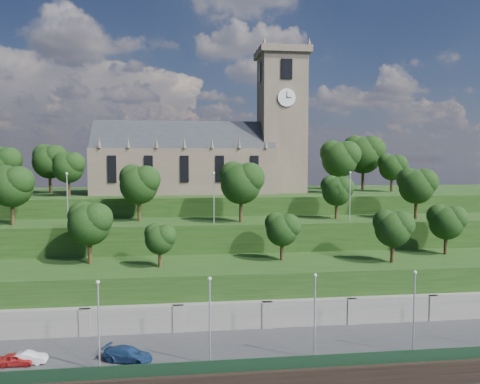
{
  "coord_description": "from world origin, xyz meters",
  "views": [
    {
      "loc": [
        -4.42,
        -39.86,
        21.07
      ],
      "look_at": [
        4.23,
        30.0,
        16.18
      ],
      "focal_mm": 35.0,
      "sensor_mm": 36.0,
      "label": 1
    }
  ],
  "objects": [
    {
      "name": "promenade",
      "position": [
        0.0,
        6.0,
        1.0
      ],
      "size": [
        160.0,
        12.0,
        2.0
      ],
      "primitive_type": "cube",
      "color": "#2D2D30",
      "rests_on": "ground"
    },
    {
      "name": "fence",
      "position": [
        0.0,
        0.6,
        2.6
      ],
      "size": [
        160.0,
        0.1,
        1.2
      ],
      "primitive_type": "cube",
      "color": "#15301D",
      "rests_on": "promenade"
    },
    {
      "name": "retaining_wall",
      "position": [
        0.0,
        11.97,
        2.5
      ],
      "size": [
        160.0,
        2.1,
        5.0
      ],
      "color": "slate",
      "rests_on": "ground"
    },
    {
      "name": "embankment_lower",
      "position": [
        0.0,
        18.0,
        4.0
      ],
      "size": [
        160.0,
        12.0,
        8.0
      ],
      "primitive_type": "cube",
      "color": "#1B3712",
      "rests_on": "ground"
    },
    {
      "name": "embankment_upper",
      "position": [
        0.0,
        29.0,
        6.0
      ],
      "size": [
        160.0,
        10.0,
        12.0
      ],
      "primitive_type": "cube",
      "color": "#1B3712",
      "rests_on": "ground"
    },
    {
      "name": "hilltop",
      "position": [
        0.0,
        50.0,
        7.5
      ],
      "size": [
        160.0,
        32.0,
        15.0
      ],
      "primitive_type": "cube",
      "color": "#1B3712",
      "rests_on": "ground"
    },
    {
      "name": "church",
      "position": [
        0.79,
        45.98,
        22.52
      ],
      "size": [
        38.6,
        12.35,
        27.6
      ],
      "color": "brown",
      "rests_on": "hilltop"
    },
    {
      "name": "trees_lower",
      "position": [
        3.37,
        18.46,
        12.6
      ],
      "size": [
        64.5,
        8.88,
        7.85
      ],
      "color": "#2F2312",
      "rests_on": "embankment_lower"
    },
    {
      "name": "trees_upper",
      "position": [
        0.42,
        28.11,
        17.58
      ],
      "size": [
        64.65,
        8.76,
        8.83
      ],
      "color": "#2F2312",
      "rests_on": "embankment_upper"
    },
    {
      "name": "trees_hilltop",
      "position": [
        6.38,
        45.46,
        21.33
      ],
      "size": [
        74.36,
        16.17,
        10.97
      ],
      "color": "#2F2312",
      "rests_on": "hilltop"
    },
    {
      "name": "lamp_posts_promenade",
      "position": [
        -2.0,
        2.5,
        6.76
      ],
      "size": [
        60.36,
        0.36,
        8.3
      ],
      "color": "#B2B2B7",
      "rests_on": "promenade"
    },
    {
      "name": "lamp_posts_upper",
      "position": [
        -0.0,
        26.0,
        16.27
      ],
      "size": [
        40.36,
        0.36,
        7.34
      ],
      "color": "#B2B2B7",
      "rests_on": "embankment_upper"
    },
    {
      "name": "car_left",
      "position": [
        -19.9,
        4.53,
        2.57
      ],
      "size": [
        3.37,
        1.42,
        1.14
      ],
      "primitive_type": "imported",
      "rotation": [
        0.0,
        0.0,
        1.55
      ],
      "color": "#A81C1C",
      "rests_on": "promenade"
    },
    {
      "name": "car_middle",
      "position": [
        -18.91,
        4.73,
        2.57
      ],
      "size": [
        3.48,
        1.29,
        1.14
      ],
      "primitive_type": "imported",
      "rotation": [
        0.0,
        0.0,
        1.6
      ],
      "color": "silver",
      "rests_on": "promenade"
    },
    {
      "name": "car_right",
      "position": [
        -9.66,
        4.11,
        2.69
      ],
      "size": [
        5.14,
        3.63,
        1.38
      ],
      "primitive_type": "imported",
      "rotation": [
        0.0,
        0.0,
        1.17
      ],
      "color": "navy",
      "rests_on": "promenade"
    }
  ]
}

